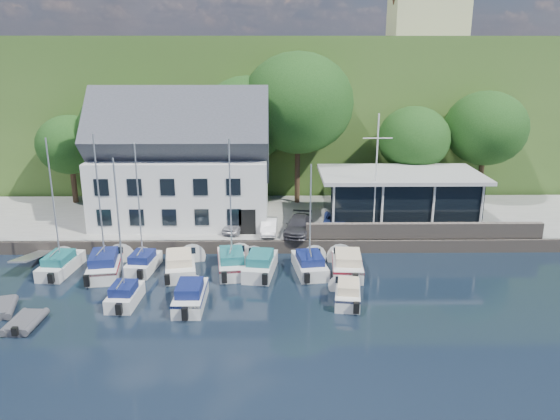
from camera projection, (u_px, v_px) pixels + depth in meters
The scene contains 34 objects.
ground at pixel (265, 323), 30.80m from camera, with size 180.00×180.00×0.00m, color black.
quay at pixel (267, 221), 47.44m from camera, with size 60.00×13.00×1.00m, color #999994.
quay_face at pixel (267, 247), 41.21m from camera, with size 60.00×0.30×1.00m, color #62574E.
hillside at pixel (270, 93), 87.96m from camera, with size 160.00×75.00×16.00m, color #304F1D.
field_patch at pixel (316, 41), 93.40m from camera, with size 50.00×30.00×0.30m, color olive.
farmhouse at pixel (428, 9), 75.19m from camera, with size 10.40×7.00×8.20m, color beige, non-canonical shape.
harbor_building at pixel (182, 169), 45.01m from camera, with size 14.40×8.20×8.70m, color silver, non-canonical shape.
club_pavilion at pixel (399, 196), 45.41m from camera, with size 13.20×7.20×4.10m, color black, non-canonical shape.
seawall at pixel (424, 231), 41.42m from camera, with size 18.00×0.50×1.20m, color #62574E.
gangway at pixel (37, 264), 39.23m from camera, with size 1.20×6.00×1.40m, color #B9B9BE, non-canonical shape.
car_silver at pixel (236, 224), 43.04m from camera, with size 1.35×3.35×1.14m, color silver.
car_white at pixel (269, 226), 42.62m from camera, with size 1.20×3.44×1.13m, color silver.
car_dgrey at pixel (298, 225), 42.53m from camera, with size 1.82×4.47×1.30m, color #333238.
car_blue at pixel (335, 220), 43.78m from camera, with size 1.46×3.70×1.27m, color #314698.
flagpole at pixel (376, 174), 41.79m from camera, with size 2.22×0.20×9.26m, color silver, non-canonical shape.
tree_0 at pixel (71, 160), 50.14m from camera, with size 5.97×5.97×8.16m, color black, non-canonical shape.
tree_1 at pixel (126, 146), 49.40m from camera, with size 7.88×7.88×10.77m, color black, non-canonical shape.
tree_2 at pixel (248, 140), 50.40m from camera, with size 8.48×8.48×11.59m, color black, non-canonical shape.
tree_3 at pixel (298, 129), 49.43m from camera, with size 10.04×10.04×13.72m, color black, non-canonical shape.
tree_4 at pixel (413, 155), 49.92m from camera, with size 6.55×6.55×8.96m, color black, non-canonical shape.
tree_5 at pixel (484, 147), 50.32m from camera, with size 7.52×7.52×10.28m, color black, non-canonical shape.
boat_r1_0 at pixel (55, 213), 36.69m from camera, with size 1.89×6.18×8.55m, color silver, non-canonical shape.
boat_r1_1 at pixel (100, 207), 36.36m from camera, with size 2.18×7.05×9.45m, color silver, non-canonical shape.
boat_r1_2 at pixel (140, 214), 37.02m from camera, with size 1.81×5.16×8.24m, color silver, non-canonical shape.
boat_r1_3 at pixel (180, 262), 37.64m from camera, with size 2.15×6.69×1.46m, color silver, non-canonical shape.
boat_r1_4 at pixel (231, 206), 36.78m from camera, with size 2.05×6.69×9.38m, color silver, non-canonical shape.
boat_r1_5 at pixel (260, 262), 37.47m from camera, with size 2.02×6.30×1.54m, color silver, non-canonical shape.
boat_r1_6 at pixel (310, 213), 36.69m from camera, with size 2.07×6.09×8.54m, color silver, non-canonical shape.
boat_r1_7 at pixel (347, 262), 37.59m from camera, with size 2.18×6.50×1.52m, color silver, non-canonical shape.
boat_r2_1 at pixel (120, 239), 31.99m from camera, with size 1.73×4.62×8.30m, color silver, non-canonical shape.
boat_r2_2 at pixel (190, 294), 32.74m from camera, with size 1.87×5.84×1.53m, color silver, non-canonical shape.
boat_r2_4 at pixel (348, 291), 33.24m from camera, with size 1.63×4.98×1.37m, color silver, non-canonical shape.
dinghy_0 at pixel (1, 306), 32.06m from camera, with size 1.71×2.85×0.66m, color #3C3D42, non-canonical shape.
dinghy_1 at pixel (25, 321), 30.34m from camera, with size 1.70×2.83×0.66m, color #3C3D42, non-canonical shape.
Camera 1 is at (0.52, -27.72, 14.90)m, focal length 35.00 mm.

